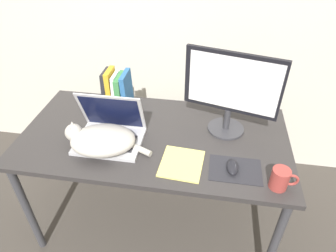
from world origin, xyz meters
The scene contains 9 objects.
desk centered at (0.00, 0.38, 0.67)m, with size 1.48×0.76×0.74m.
laptop centered at (-0.22, 0.30, 0.79)m, with size 0.35×0.27×0.27m.
cat centered at (-0.24, 0.22, 0.80)m, with size 0.46×0.30×0.14m.
external_monitor centered at (0.39, 0.49, 1.00)m, with size 0.50×0.20×0.46m.
mousepad centered at (0.44, 0.17, 0.74)m, with size 0.25×0.18×0.00m.
computer_mouse centered at (0.43, 0.17, 0.76)m, with size 0.06×0.11×0.03m.
book_row centered at (-0.28, 0.64, 0.85)m, with size 0.17×0.16×0.24m.
notepad centered at (0.18, 0.17, 0.74)m, with size 0.22×0.24×0.01m.
mug centered at (0.63, 0.10, 0.79)m, with size 0.12×0.08×0.10m.
Camera 1 is at (0.28, -0.89, 1.78)m, focal length 32.00 mm.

